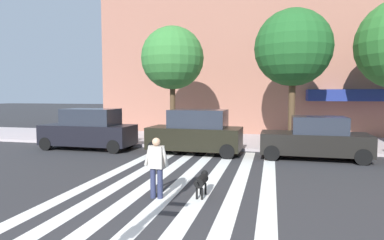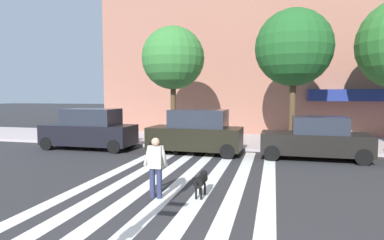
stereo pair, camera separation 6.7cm
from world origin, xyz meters
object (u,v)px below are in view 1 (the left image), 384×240
at_px(street_tree_nearest, 172,58).
at_px(dog_on_leash, 202,180).
at_px(parked_car_behind_first, 196,133).
at_px(pedestrian_dog_walker, 156,164).
at_px(parked_car_third_in_line, 315,139).
at_px(street_tree_middle, 293,48).
at_px(parked_car_near_curb, 89,130).

distance_m(street_tree_nearest, dog_on_leash, 10.65).
bearing_deg(parked_car_behind_first, pedestrian_dog_walker, -85.90).
bearing_deg(parked_car_third_in_line, street_tree_nearest, 159.16).
xyz_separation_m(parked_car_third_in_line, dog_on_leash, (-3.66, -6.27, -0.43)).
bearing_deg(pedestrian_dog_walker, dog_on_leash, 20.89).
bearing_deg(parked_car_third_in_line, parked_car_behind_first, -179.99).
bearing_deg(street_tree_middle, parked_car_third_in_line, -72.67).
distance_m(parked_car_near_curb, parked_car_behind_first, 5.58).
bearing_deg(pedestrian_dog_walker, street_tree_middle, 67.16).
relative_size(street_tree_nearest, dog_on_leash, 6.13).
bearing_deg(street_tree_nearest, parked_car_behind_first, -54.51).
distance_m(parked_car_third_in_line, street_tree_middle, 5.12).
height_order(parked_car_behind_first, pedestrian_dog_walker, parked_car_behind_first).
relative_size(parked_car_near_curb, street_tree_nearest, 0.73).
bearing_deg(street_tree_middle, parked_car_near_curb, -164.88).
height_order(parked_car_near_curb, pedestrian_dog_walker, parked_car_near_curb).
bearing_deg(parked_car_behind_first, parked_car_third_in_line, 0.01).
distance_m(street_tree_middle, pedestrian_dog_walker, 11.05).
xyz_separation_m(parked_car_near_curb, street_tree_middle, (10.03, 2.71, 4.15)).
relative_size(street_tree_nearest, street_tree_middle, 0.92).
relative_size(parked_car_third_in_line, pedestrian_dog_walker, 2.74).
xyz_separation_m(street_tree_nearest, street_tree_middle, (6.42, -0.05, 0.35)).
bearing_deg(street_tree_nearest, street_tree_middle, -0.48).
relative_size(parked_car_near_curb, street_tree_middle, 0.68).
bearing_deg(parked_car_near_curb, parked_car_behind_first, -0.01).
distance_m(parked_car_near_curb, street_tree_middle, 11.19).
distance_m(parked_car_near_curb, street_tree_nearest, 5.93).
relative_size(parked_car_behind_first, pedestrian_dog_walker, 2.67).
xyz_separation_m(parked_car_near_curb, parked_car_third_in_line, (10.88, -0.00, -0.12)).
bearing_deg(parked_car_behind_first, street_tree_middle, 31.37).
bearing_deg(street_tree_middle, pedestrian_dog_walker, -112.84).
relative_size(street_tree_nearest, pedestrian_dog_walker, 3.91).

